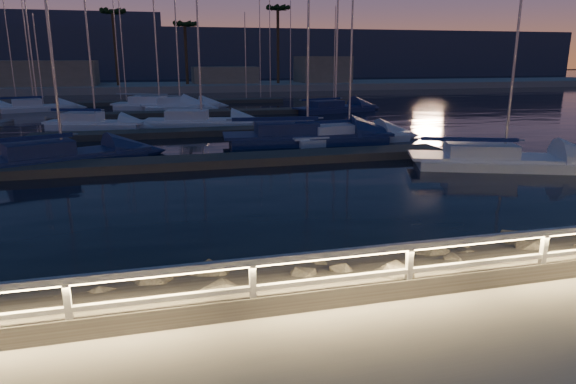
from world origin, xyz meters
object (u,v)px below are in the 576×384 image
guard_rail (357,263)px  sailboat_b (58,156)px  sailboat_h (303,135)px  sailboat_c (346,135)px  sailboat_e (93,123)px  sailboat_k (157,105)px  sailboat_i (36,107)px  sailboat_n (178,105)px  sailboat_d (499,159)px  sailboat_l (333,108)px  sailboat_f (199,121)px

guard_rail → sailboat_b: bearing=113.8°
sailboat_h → sailboat_c: bearing=-0.3°
sailboat_e → sailboat_h: bearing=-20.2°
guard_rail → sailboat_k: sailboat_k is taller
sailboat_i → sailboat_c: bearing=-65.7°
sailboat_e → sailboat_i: 15.94m
guard_rail → sailboat_n: 44.08m
sailboat_e → sailboat_d: bearing=-26.3°
sailboat_n → sailboat_i: bearing=164.7°
sailboat_c → sailboat_l: 17.51m
sailboat_d → sailboat_f: 21.70m
sailboat_k → sailboat_n: (1.98, -0.31, -0.03)m
sailboat_b → sailboat_d: (19.92, -5.75, -0.03)m
guard_rail → sailboat_l: (12.98, 37.59, -0.96)m
sailboat_i → sailboat_l: bearing=-33.7°
sailboat_c → sailboat_i: (-21.92, 24.66, 0.01)m
sailboat_c → sailboat_i: bearing=125.9°
sailboat_l → sailboat_d: bearing=-108.0°
sailboat_i → sailboat_l: 28.23m
sailboat_h → sailboat_n: (-6.10, 22.96, -0.03)m
sailboat_b → sailboat_c: 15.97m
sailboat_c → sailboat_k: 25.84m
sailboat_f → sailboat_n: size_ratio=1.06×
sailboat_f → sailboat_k: sailboat_k is taller
guard_rail → sailboat_c: 22.29m
sailboat_c → sailboat_h: size_ratio=0.78×
sailboat_c → sailboat_d: bearing=-69.9°
sailboat_c → sailboat_f: size_ratio=0.94×
sailboat_d → sailboat_k: sailboat_k is taller
sailboat_c → sailboat_b: bearing=-174.8°
sailboat_d → sailboat_n: (-12.96, 31.97, 0.01)m
guard_rail → sailboat_i: size_ratio=3.76×
sailboat_h → sailboat_n: size_ratio=1.28×
sailboat_f → sailboat_n: 14.06m
sailboat_f → sailboat_i: size_ratio=1.19×
sailboat_b → sailboat_i: 28.37m
sailboat_f → sailboat_h: sailboat_h is taller
sailboat_b → sailboat_e: size_ratio=1.13×
sailboat_d → sailboat_n: bearing=133.6°
sailboat_c → sailboat_i: size_ratio=1.12×
sailboat_e → sailboat_h: 16.12m
sailboat_b → sailboat_i: (-6.23, 27.68, -0.02)m
sailboat_c → sailboat_e: bearing=140.9°
sailboat_h → sailboat_l: (7.80, 16.48, -0.06)m
sailboat_i → sailboat_f: bearing=-65.4°
sailboat_f → sailboat_h: bearing=-45.5°
sailboat_d → sailboat_l: size_ratio=1.04×
sailboat_b → sailboat_l: (20.86, 19.75, -0.04)m
sailboat_c → sailboat_i: 33.00m
sailboat_d → sailboat_k: bearing=136.4°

